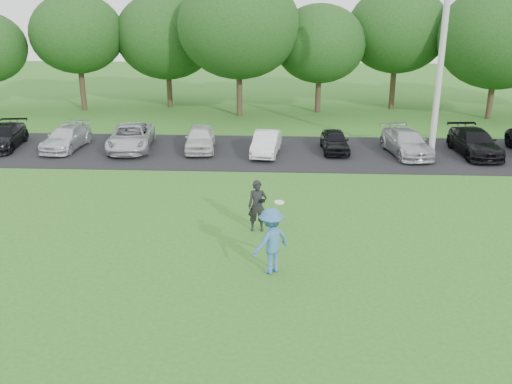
# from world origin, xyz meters

# --- Properties ---
(ground) EXTENTS (100.00, 100.00, 0.00)m
(ground) POSITION_xyz_m (0.00, 0.00, 0.00)
(ground) COLOR #2F651C
(ground) RESTS_ON ground
(parking_lot) EXTENTS (32.00, 6.50, 0.03)m
(parking_lot) POSITION_xyz_m (0.00, 13.00, 0.01)
(parking_lot) COLOR black
(parking_lot) RESTS_ON ground
(utility_pole) EXTENTS (0.28, 0.28, 10.31)m
(utility_pole) POSITION_xyz_m (7.85, 12.41, 5.16)
(utility_pole) COLOR #B0B0AB
(utility_pole) RESTS_ON ground
(frisbee_player) EXTENTS (1.38, 1.36, 2.19)m
(frisbee_player) POSITION_xyz_m (0.58, 0.43, 0.96)
(frisbee_player) COLOR teal
(frisbee_player) RESTS_ON ground
(camera_bystander) EXTENTS (0.66, 0.46, 1.73)m
(camera_bystander) POSITION_xyz_m (0.06, 3.36, 0.87)
(camera_bystander) COLOR black
(camera_bystander) RESTS_ON ground
(parked_cars) EXTENTS (28.91, 4.86, 1.26)m
(parked_cars) POSITION_xyz_m (0.87, 13.07, 0.62)
(parked_cars) COLOR black
(parked_cars) RESTS_ON parking_lot
(tree_row) EXTENTS (42.39, 9.85, 8.64)m
(tree_row) POSITION_xyz_m (1.51, 22.76, 4.91)
(tree_row) COLOR #38281C
(tree_row) RESTS_ON ground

